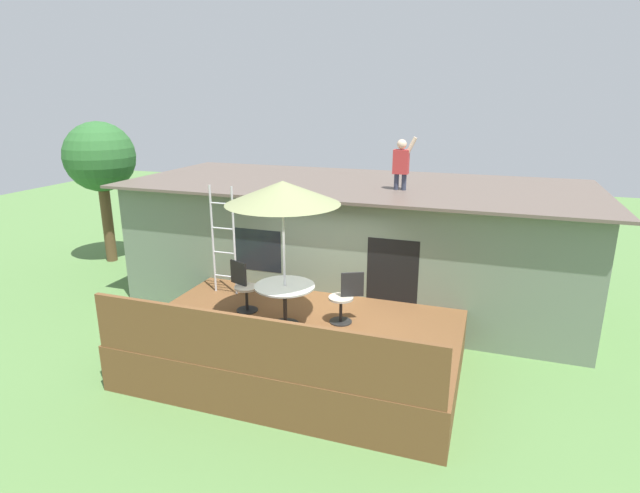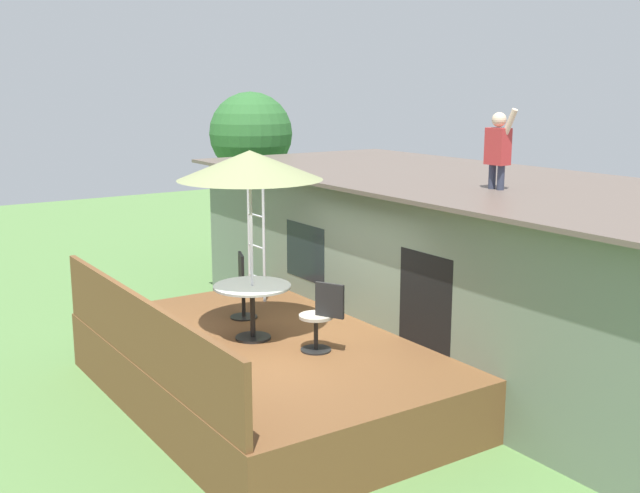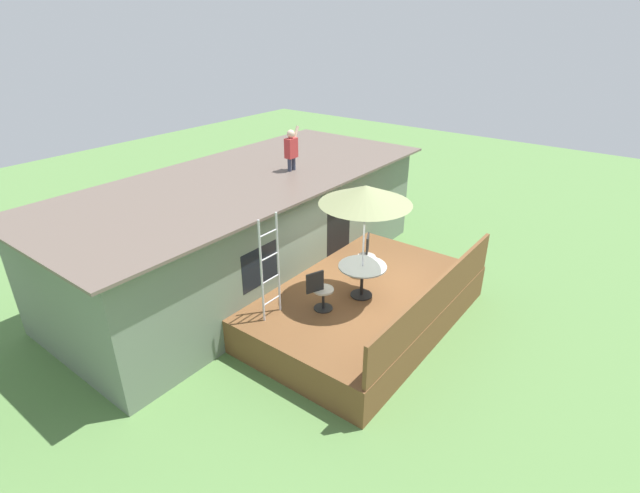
{
  "view_description": "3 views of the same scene",
  "coord_description": "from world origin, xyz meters",
  "px_view_note": "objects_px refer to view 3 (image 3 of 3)",
  "views": [
    {
      "loc": [
        2.99,
        -7.54,
        4.62
      ],
      "look_at": [
        -0.01,
        1.14,
        1.91
      ],
      "focal_mm": 28.33,
      "sensor_mm": 36.0,
      "label": 1
    },
    {
      "loc": [
        8.6,
        -4.91,
        4.17
      ],
      "look_at": [
        0.38,
        0.58,
        2.1
      ],
      "focal_mm": 43.49,
      "sensor_mm": 36.0,
      "label": 2
    },
    {
      "loc": [
        -7.88,
        -4.82,
        6.34
      ],
      "look_at": [
        -0.12,
        1.12,
        1.6
      ],
      "focal_mm": 26.64,
      "sensor_mm": 36.0,
      "label": 3
    }
  ],
  "objects_px": {
    "patio_chair_right": "(367,256)",
    "patio_chair_left": "(320,291)",
    "patio_umbrella": "(366,195)",
    "person_figure": "(291,147)",
    "patio_table": "(362,272)",
    "step_ladder": "(270,268)"
  },
  "relations": [
    {
      "from": "patio_chair_right",
      "to": "patio_chair_left",
      "type": "bearing_deg",
      "value": -24.06
    },
    {
      "from": "patio_umbrella",
      "to": "patio_chair_right",
      "type": "bearing_deg",
      "value": 26.88
    },
    {
      "from": "person_figure",
      "to": "patio_chair_left",
      "type": "height_order",
      "value": "person_figure"
    },
    {
      "from": "patio_table",
      "to": "patio_chair_right",
      "type": "height_order",
      "value": "patio_chair_right"
    },
    {
      "from": "patio_umbrella",
      "to": "person_figure",
      "type": "relative_size",
      "value": 2.29
    },
    {
      "from": "step_ladder",
      "to": "patio_chair_right",
      "type": "xyz_separation_m",
      "value": [
        2.69,
        -0.57,
        -0.64
      ]
    },
    {
      "from": "patio_table",
      "to": "patio_chair_left",
      "type": "height_order",
      "value": "patio_chair_left"
    },
    {
      "from": "step_ladder",
      "to": "person_figure",
      "type": "height_order",
      "value": "person_figure"
    },
    {
      "from": "step_ladder",
      "to": "person_figure",
      "type": "relative_size",
      "value": 1.98
    },
    {
      "from": "step_ladder",
      "to": "patio_chair_left",
      "type": "xyz_separation_m",
      "value": [
        0.76,
        -0.66,
        -0.64
      ]
    },
    {
      "from": "patio_umbrella",
      "to": "patio_chair_right",
      "type": "distance_m",
      "value": 2.16
    },
    {
      "from": "patio_umbrella",
      "to": "patio_chair_left",
      "type": "distance_m",
      "value": 2.17
    },
    {
      "from": "patio_table",
      "to": "patio_umbrella",
      "type": "bearing_deg",
      "value": -90.0
    },
    {
      "from": "patio_table",
      "to": "patio_umbrella",
      "type": "height_order",
      "value": "patio_umbrella"
    },
    {
      "from": "patio_umbrella",
      "to": "patio_chair_left",
      "type": "bearing_deg",
      "value": 159.02
    },
    {
      "from": "patio_umbrella",
      "to": "step_ladder",
      "type": "distance_m",
      "value": 2.39
    },
    {
      "from": "patio_umbrella",
      "to": "step_ladder",
      "type": "xyz_separation_m",
      "value": [
        -1.75,
        1.04,
        -1.25
      ]
    },
    {
      "from": "patio_chair_right",
      "to": "patio_umbrella",
      "type": "bearing_deg",
      "value": -0.0
    },
    {
      "from": "patio_chair_left",
      "to": "patio_chair_right",
      "type": "relative_size",
      "value": 1.0
    },
    {
      "from": "patio_umbrella",
      "to": "step_ladder",
      "type": "relative_size",
      "value": 1.15
    },
    {
      "from": "step_ladder",
      "to": "patio_chair_right",
      "type": "height_order",
      "value": "step_ladder"
    },
    {
      "from": "patio_umbrella",
      "to": "patio_chair_right",
      "type": "relative_size",
      "value": 2.76
    }
  ]
}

